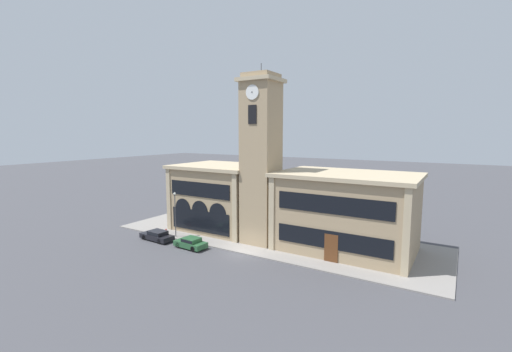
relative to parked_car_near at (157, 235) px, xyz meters
name	(u,v)px	position (x,y,z in m)	size (l,w,h in m)	color
ground_plane	(240,254)	(12.06, 1.52, -0.69)	(300.00, 300.00, 0.00)	#424247
sidewalk_kerb	(271,237)	(12.06, 8.89, -0.62)	(43.45, 14.75, 0.15)	gray
clock_tower	(261,160)	(12.06, 6.30, 9.93)	(4.69, 4.69, 22.34)	tan
town_hall_left_wing	(222,196)	(3.65, 9.25, 4.04)	(12.93, 10.66, 9.42)	tan
town_hall_right_wing	(346,212)	(22.07, 9.26, 4.00)	(16.13, 10.66, 9.33)	tan
parked_car_near	(157,235)	(0.00, 0.00, 0.00)	(4.87, 2.12, 1.31)	black
parked_car_mid	(191,243)	(5.85, 0.00, 0.01)	(4.18, 2.10, 1.32)	#285633
street_lamp	(175,208)	(1.21, 2.16, 3.38)	(0.36, 0.36, 6.01)	#4C4C51
fire_hydrant	(166,232)	(-0.37, 1.92, -0.12)	(0.22, 0.22, 0.87)	red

